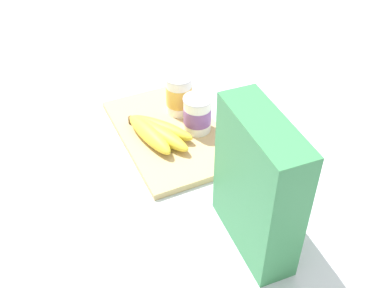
% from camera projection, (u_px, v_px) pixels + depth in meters
% --- Properties ---
extents(ground_plane, '(2.40, 2.40, 0.00)m').
position_uv_depth(ground_plane, '(171.00, 136.00, 1.09)').
color(ground_plane, silver).
extents(cutting_board, '(0.35, 0.22, 0.02)m').
position_uv_depth(cutting_board, '(171.00, 133.00, 1.09)').
color(cutting_board, tan).
rests_on(cutting_board, ground_plane).
extents(cereal_box, '(0.20, 0.08, 0.27)m').
position_uv_depth(cereal_box, '(258.00, 187.00, 0.77)').
color(cereal_box, '#38844C').
rests_on(cereal_box, ground_plane).
extents(yogurt_cup_front, '(0.07, 0.07, 0.10)m').
position_uv_depth(yogurt_cup_front, '(179.00, 94.00, 1.11)').
color(yogurt_cup_front, white).
rests_on(yogurt_cup_front, cutting_board).
extents(yogurt_cup_back, '(0.07, 0.07, 0.09)m').
position_uv_depth(yogurt_cup_back, '(197.00, 114.00, 1.06)').
color(yogurt_cup_back, white).
rests_on(yogurt_cup_back, cutting_board).
extents(banana_bunch, '(0.18, 0.13, 0.04)m').
position_uv_depth(banana_bunch, '(156.00, 132.00, 1.05)').
color(banana_bunch, yellow).
rests_on(banana_bunch, cutting_board).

